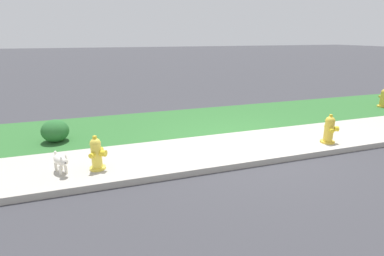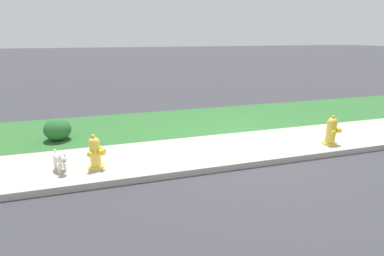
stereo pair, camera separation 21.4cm
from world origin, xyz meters
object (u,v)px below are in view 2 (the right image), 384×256
object	(u,v)px
fire_hydrant_mid_block	(95,153)
small_white_dog	(60,159)
fire_hydrant_far_end	(331,131)
shrub_bush_mid_verge	(58,129)

from	to	relation	value
fire_hydrant_mid_block	small_white_dog	size ratio (longest dim) A/B	1.39
fire_hydrant_far_end	shrub_bush_mid_verge	world-z (taller)	fire_hydrant_far_end
fire_hydrant_far_end	small_white_dog	distance (m)	5.70
shrub_bush_mid_verge	fire_hydrant_far_end	bearing A→B (deg)	-19.73
shrub_bush_mid_verge	small_white_dog	bearing A→B (deg)	-82.53
small_white_dog	shrub_bush_mid_verge	size ratio (longest dim) A/B	0.77
fire_hydrant_far_end	fire_hydrant_mid_block	xyz separation A→B (m)	(-5.07, 0.21, -0.01)
fire_hydrant_far_end	small_white_dog	size ratio (longest dim) A/B	1.43
fire_hydrant_far_end	fire_hydrant_mid_block	distance (m)	5.08
fire_hydrant_mid_block	shrub_bush_mid_verge	xyz separation A→B (m)	(-0.87, 1.91, -0.05)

